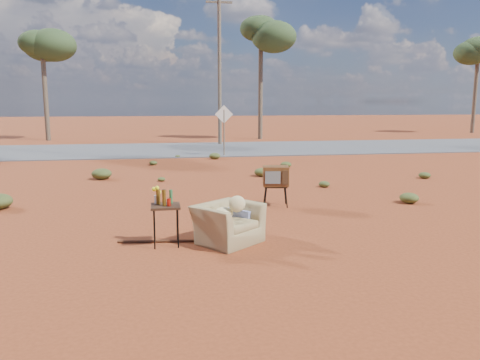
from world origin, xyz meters
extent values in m
plane|color=brown|center=(0.00, 0.00, 0.00)|extent=(140.00, 140.00, 0.00)
cube|color=#565659|center=(0.00, 15.00, 0.02)|extent=(140.00, 7.00, 0.04)
imported|color=#947E50|center=(-0.11, -0.57, 0.44)|extent=(1.19, 1.14, 0.88)
ellipsoid|color=#D9C485|center=(-0.17, -0.56, 0.51)|extent=(0.32, 0.32, 0.19)
ellipsoid|color=#D9C485|center=(0.04, -0.67, 0.68)|extent=(0.28, 0.14, 0.28)
cube|color=navy|center=(0.20, -0.20, 0.26)|extent=(0.74, 0.77, 0.51)
cube|color=black|center=(1.34, 2.01, 0.46)|extent=(0.56, 0.47, 0.03)
cylinder|color=black|center=(1.08, 1.87, 0.23)|extent=(0.03, 0.03, 0.46)
cylinder|color=black|center=(1.54, 1.79, 0.23)|extent=(0.03, 0.03, 0.46)
cylinder|color=black|center=(1.15, 2.22, 0.23)|extent=(0.03, 0.03, 0.46)
cylinder|color=black|center=(1.60, 2.14, 0.23)|extent=(0.03, 0.03, 0.46)
cube|color=brown|center=(1.34, 2.01, 0.69)|extent=(0.64, 0.53, 0.44)
cube|color=slate|center=(1.23, 1.79, 0.69)|extent=(0.34, 0.08, 0.27)
cube|color=#472D19|center=(1.50, 1.75, 0.69)|extent=(0.13, 0.04, 0.31)
cube|color=#351F13|center=(-1.13, -0.55, 0.66)|extent=(0.47, 0.47, 0.04)
cylinder|color=black|center=(-1.31, -0.74, 0.33)|extent=(0.02, 0.02, 0.66)
cylinder|color=black|center=(-0.94, -0.74, 0.33)|extent=(0.02, 0.02, 0.66)
cylinder|color=black|center=(-1.32, -0.36, 0.33)|extent=(0.02, 0.02, 0.66)
cylinder|color=black|center=(-0.94, -0.36, 0.33)|extent=(0.02, 0.02, 0.66)
cylinder|color=#50340D|center=(-1.24, -0.50, 0.80)|extent=(0.07, 0.07, 0.24)
cylinder|color=#50340D|center=(-1.15, -0.62, 0.81)|extent=(0.06, 0.06, 0.26)
cylinder|color=#2A6333|center=(-1.03, -0.45, 0.79)|extent=(0.06, 0.06, 0.23)
cylinder|color=red|center=(-1.07, -0.64, 0.74)|extent=(0.06, 0.06, 0.12)
cylinder|color=silver|center=(-1.27, -0.41, 0.74)|extent=(0.08, 0.08, 0.13)
ellipsoid|color=yellow|center=(-1.27, -0.41, 0.90)|extent=(0.15, 0.15, 0.11)
cylinder|color=#452212|center=(-1.10, -0.40, 0.02)|extent=(1.67, 0.24, 0.04)
cylinder|color=brown|center=(1.50, 12.00, 1.00)|extent=(0.06, 0.06, 2.00)
cube|color=silver|center=(1.50, 12.00, 1.80)|extent=(0.78, 0.04, 0.78)
cylinder|color=brown|center=(-8.00, 22.00, 3.00)|extent=(0.28, 0.28, 6.00)
ellipsoid|color=#354B27|center=(-8.00, 22.00, 5.50)|extent=(3.20, 3.20, 2.20)
cylinder|color=brown|center=(5.00, 21.00, 3.50)|extent=(0.28, 0.28, 7.00)
ellipsoid|color=#354B27|center=(5.00, 21.00, 6.50)|extent=(3.20, 3.20, 2.20)
cylinder|color=brown|center=(22.00, 24.00, 3.25)|extent=(0.28, 0.28, 6.50)
ellipsoid|color=#354B27|center=(22.00, 24.00, 6.00)|extent=(3.20, 3.20, 2.20)
cylinder|color=brown|center=(2.00, 17.50, 4.00)|extent=(0.20, 0.20, 8.00)
cube|color=brown|center=(2.00, 17.50, 7.50)|extent=(1.40, 0.10, 0.10)
ellipsoid|color=#495123|center=(4.50, 1.80, 0.12)|extent=(0.44, 0.44, 0.24)
ellipsoid|color=#495123|center=(-3.00, 6.50, 0.17)|extent=(0.60, 0.60, 0.33)
ellipsoid|color=#495123|center=(6.80, 5.00, 0.10)|extent=(0.36, 0.36, 0.20)
ellipsoid|color=#495123|center=(3.20, 8.00, 0.11)|extent=(0.40, 0.40, 0.22)
ellipsoid|color=#495123|center=(-1.50, 9.50, 0.08)|extent=(0.30, 0.30, 0.17)
camera|label=1|loc=(-1.15, -8.08, 2.34)|focal=35.00mm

